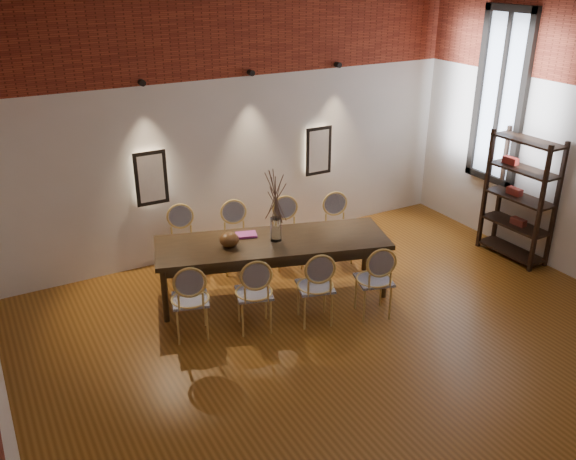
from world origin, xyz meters
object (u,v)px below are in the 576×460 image
chair_far_b (236,239)px  vase (276,229)px  chair_near_b (254,292)px  book (246,235)px  chair_far_d (338,230)px  chair_near_c (315,286)px  chair_near_d (374,280)px  bowl (229,240)px  chair_near_a (190,299)px  shelving_rack (519,198)px  dining_table (273,267)px  chair_far_c (288,234)px  chair_far_a (183,244)px

chair_far_b → vase: size_ratio=3.13×
chair_near_b → book: (0.34, 0.90, 0.30)m
chair_far_d → book: chair_far_d is taller
chair_far_d → vase: bearing=35.6°
vase → book: 0.42m
chair_near_c → chair_near_d: (0.69, -0.21, 0.00)m
chair_near_c → bowl: size_ratio=3.92×
chair_near_a → chair_near_d: bearing=0.0°
chair_near_c → chair_near_d: bearing=0.0°
chair_near_b → book: 1.00m
chair_near_a → shelving_rack: (4.79, -0.30, 0.43)m
chair_near_d → chair_far_b: (-0.95, 1.84, 0.00)m
dining_table → chair_far_b: bearing=115.9°
chair_near_a → shelving_rack: bearing=13.2°
shelving_rack → chair_near_d: bearing=-174.8°
chair_near_d → vase: (-0.78, 1.01, 0.43)m
chair_near_b → chair_far_d: same height
chair_far_c → chair_near_b: bearing=64.1°
dining_table → vase: vase is taller
chair_near_a → chair_near_b: same height
chair_near_b → dining_table: bearing=64.1°
chair_far_b → chair_far_c: size_ratio=1.00×
chair_near_c → chair_far_d: (1.12, 1.22, 0.00)m
chair_near_c → vase: 0.92m
dining_table → bowl: bowl is taller
chair_far_c → bowl: bearing=41.3°
chair_near_d → shelving_rack: 2.77m
dining_table → vase: (0.04, -0.01, 0.53)m
chair_far_c → book: bearing=39.0°
chair_near_d → chair_far_c: bearing=115.9°
shelving_rack → chair_near_c: bearing=-179.7°
chair_near_a → vase: size_ratio=3.13×
vase → chair_near_d: bearing=-52.4°
chair_far_c → book: (-0.78, -0.32, 0.30)m
chair_near_a → chair_far_b: (1.12, 1.22, 0.00)m
vase → bowl: size_ratio=1.25×
chair_far_a → shelving_rack: (4.36, -1.72, 0.43)m
dining_table → chair_near_a: size_ratio=3.07×
shelving_rack → chair_near_a: bearing=174.8°
chair_near_a → chair_far_b: size_ratio=1.00×
chair_near_c → chair_far_d: size_ratio=1.00×
dining_table → chair_far_c: size_ratio=3.07×
chair_near_a → chair_near_b: size_ratio=1.00×
chair_far_b → chair_far_d: same height
chair_near_b → chair_far_b: bearing=90.0°
chair_far_c → vase: size_ratio=3.13×
chair_far_a → bowl: bearing=124.2°
chair_far_d → chair_near_c: bearing=64.1°
chair_far_b → chair_far_d: bearing=-180.0°
vase → book: (-0.27, 0.30, -0.14)m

